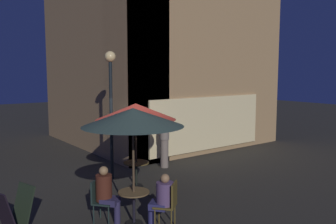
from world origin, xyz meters
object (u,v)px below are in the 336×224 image
at_px(cafe_chair_0, 170,201).
at_px(patron_seated_1, 106,191).
at_px(cafe_table_1, 134,202).
at_px(patron_standing_2, 164,141).
at_px(street_lamp_near_corner, 111,89).
at_px(cafe_table_0, 136,169).
at_px(patron_seated_0, 163,197).
at_px(patio_umbrella_0, 136,112).
at_px(cafe_chair_1, 100,197).
at_px(menu_sandwich_board, 14,212).
at_px(patio_umbrella_1, 133,118).

relative_size(cafe_chair_0, patron_seated_1, 0.80).
relative_size(cafe_table_1, patron_standing_2, 0.41).
xyz_separation_m(street_lamp_near_corner, cafe_table_0, (0.15, -1.16, -2.24)).
height_order(cafe_table_1, patron_seated_0, patron_seated_0).
height_order(cafe_chair_0, patron_seated_0, patron_seated_0).
bearing_deg(patio_umbrella_0, street_lamp_near_corner, 97.42).
bearing_deg(patio_umbrella_0, cafe_chair_1, -141.14).
bearing_deg(cafe_table_1, patron_seated_0, -49.82).
bearing_deg(street_lamp_near_corner, menu_sandwich_board, -146.07).
bearing_deg(patio_umbrella_0, cafe_table_0, 153.43).
relative_size(street_lamp_near_corner, cafe_chair_1, 4.17).
relative_size(patio_umbrella_0, cafe_chair_1, 2.58).
height_order(patron_seated_1, patron_standing_2, patron_standing_2).
bearing_deg(menu_sandwich_board, patron_seated_0, -46.22).
distance_m(cafe_table_0, cafe_chair_0, 2.87).
height_order(street_lamp_near_corner, cafe_table_1, street_lamp_near_corner).
relative_size(menu_sandwich_board, cafe_chair_1, 1.06).
relative_size(patio_umbrella_0, cafe_chair_0, 2.41).
xyz_separation_m(patron_seated_0, patron_standing_2, (2.90, 3.86, 0.25)).
relative_size(menu_sandwich_board, cafe_chair_0, 0.99).
bearing_deg(patron_seated_0, street_lamp_near_corner, -52.64).
distance_m(cafe_chair_0, patron_seated_0, 0.17).
xyz_separation_m(cafe_table_0, cafe_chair_0, (-0.89, -2.73, 0.07)).
bearing_deg(cafe_table_1, patio_umbrella_1, -63.43).
relative_size(street_lamp_near_corner, menu_sandwich_board, 3.94).
relative_size(cafe_table_1, cafe_chair_0, 0.75).
bearing_deg(patio_umbrella_0, menu_sandwich_board, -162.23).
bearing_deg(cafe_chair_1, street_lamp_near_corner, 107.80).
relative_size(street_lamp_near_corner, patron_seated_1, 3.11).
distance_m(street_lamp_near_corner, patio_umbrella_0, 1.32).
bearing_deg(street_lamp_near_corner, patron_seated_1, -120.44).
relative_size(patio_umbrella_0, patron_seated_0, 2.05).
height_order(cafe_table_0, patron_seated_1, patron_seated_1).
relative_size(cafe_table_1, patron_seated_1, 0.59).
bearing_deg(menu_sandwich_board, cafe_chair_1, -29.26).
distance_m(patron_seated_1, patron_standing_2, 4.70).
xyz_separation_m(menu_sandwich_board, patio_umbrella_0, (3.59, 1.15, 1.66)).
distance_m(patron_seated_0, patron_seated_1, 1.27).
xyz_separation_m(patio_umbrella_1, cafe_chair_1, (-0.50, 0.61, -1.78)).
bearing_deg(patron_standing_2, cafe_table_0, 137.00).
relative_size(street_lamp_near_corner, patio_umbrella_0, 1.62).
xyz_separation_m(cafe_table_0, patron_seated_1, (-1.80, -1.64, 0.18)).
bearing_deg(cafe_table_1, cafe_chair_1, 129.27).
bearing_deg(cafe_chair_1, patron_seated_0, 0.40).
bearing_deg(cafe_chair_0, cafe_chair_1, -0.45).
height_order(patron_seated_0, patron_standing_2, patron_standing_2).
bearing_deg(cafe_table_0, patio_umbrella_1, -123.20).
bearing_deg(cafe_table_0, menu_sandwich_board, -162.23).
xyz_separation_m(patio_umbrella_0, cafe_chair_0, (-0.89, -2.73, -1.57)).
relative_size(cafe_table_0, patron_standing_2, 0.40).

